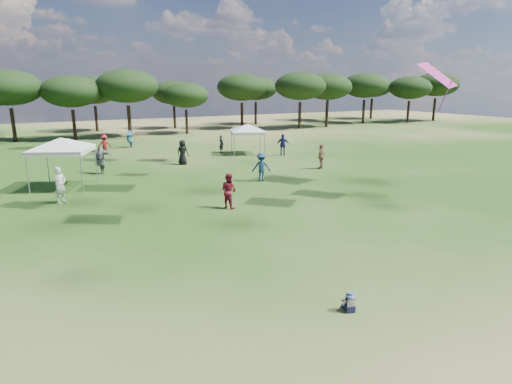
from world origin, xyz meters
TOP-DOWN VIEW (x-y plane):
  - ground at (0.00, 0.00)m, footprint 140.00×140.00m
  - tree_line at (2.39, 47.41)m, footprint 108.78×17.63m
  - tent_left at (-5.53, 20.59)m, footprint 5.67×5.67m
  - tent_right at (9.59, 26.84)m, footprint 5.25×5.25m
  - toddler at (-0.06, 1.81)m, footprint 0.41×0.44m
  - festival_crowd at (-1.77, 24.23)m, footprint 27.30×24.67m

SIDE VIEW (x-z plane):
  - ground at x=0.00m, z-range 0.00..0.00m
  - toddler at x=-0.06m, z-range -0.03..0.52m
  - festival_crowd at x=-1.77m, z-range -0.07..1.82m
  - tent_right at x=9.59m, z-range 1.02..3.91m
  - tent_left at x=-5.53m, z-range 1.19..4.43m
  - tree_line at x=2.39m, z-range 1.54..9.31m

